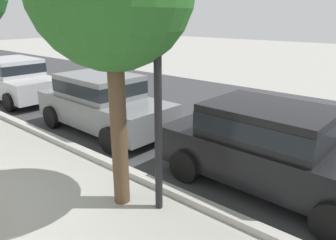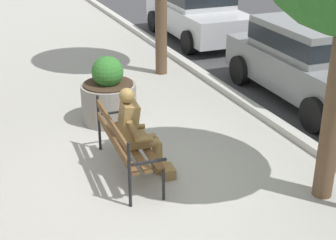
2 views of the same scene
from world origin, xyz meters
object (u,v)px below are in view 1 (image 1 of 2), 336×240
object	(u,v)px
parked_car_black	(270,145)
lamp_post	(158,53)
parked_car_silver	(15,78)
parked_car_grey	(102,101)

from	to	relation	value
parked_car_black	lamp_post	xyz separation A→B (m)	(-1.08, -1.82, 1.71)
parked_car_silver	parked_car_black	world-z (taller)	same
parked_car_black	parked_car_silver	bearing A→B (deg)	180.00
parked_car_black	lamp_post	bearing A→B (deg)	-120.67
parked_car_silver	parked_car_black	distance (m)	9.98
parked_car_black	lamp_post	size ratio (longest dim) A/B	1.06
lamp_post	parked_car_black	bearing A→B (deg)	59.33
parked_car_silver	lamp_post	size ratio (longest dim) A/B	1.06
parked_car_silver	parked_car_grey	world-z (taller)	same
parked_car_black	lamp_post	world-z (taller)	lamp_post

